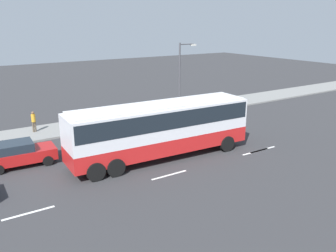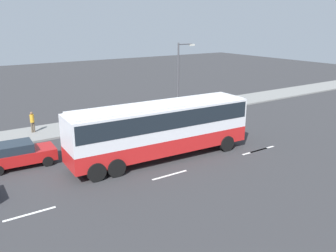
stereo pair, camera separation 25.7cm
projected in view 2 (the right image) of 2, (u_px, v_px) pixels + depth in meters
The scene contains 7 objects.
ground_plane at pixel (152, 156), 23.75m from camera, with size 120.00×120.00×0.00m, color #333335.
sidewalk_curb at pixel (98, 124), 31.01m from camera, with size 80.00×4.00×0.15m, color gray.
lane_centreline at pixel (107, 193), 18.66m from camera, with size 28.78×0.16×0.01m.
coach_bus at pixel (161, 125), 22.84m from camera, with size 12.33×3.26×3.63m.
car_red_compact at pixel (18, 154), 21.84m from camera, with size 4.22×2.11×1.55m.
pedestrian_near_curb at pixel (32, 121), 28.09m from camera, with size 0.32×0.32×1.68m.
street_lamp at pixel (180, 73), 33.03m from camera, with size 1.87×0.24×6.65m.
Camera 2 is at (-11.45, -19.07, 8.64)m, focal length 38.01 mm.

